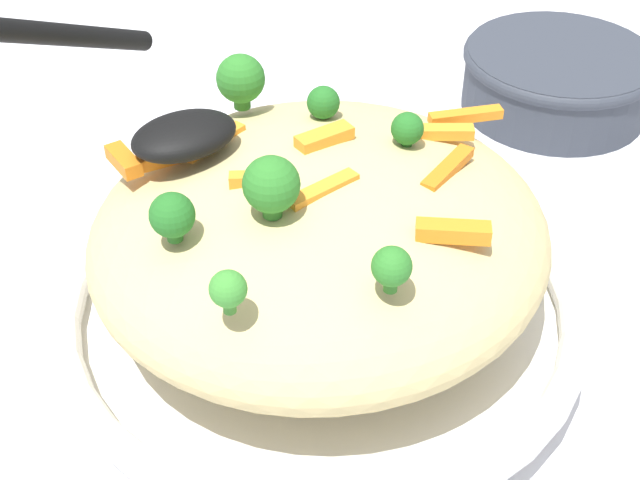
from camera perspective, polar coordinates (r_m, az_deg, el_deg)
ground_plane at (r=0.51m, az=0.00°, el=-6.08°), size 2.40×2.40×0.00m
serving_bowl at (r=0.50m, az=0.00°, el=-4.48°), size 0.30×0.30×0.04m
pasta_mound at (r=0.46m, az=0.00°, el=0.44°), size 0.24×0.24×0.08m
carrot_piece_0 at (r=0.41m, az=8.68°, el=0.56°), size 0.03×0.03×0.01m
carrot_piece_1 at (r=0.47m, az=-6.88°, el=6.35°), size 0.04×0.02×0.01m
carrot_piece_2 at (r=0.45m, az=8.32°, el=4.60°), size 0.04×0.03×0.01m
carrot_piece_3 at (r=0.48m, az=8.50°, el=6.77°), size 0.03×0.02×0.01m
carrot_piece_4 at (r=0.46m, az=0.29°, el=6.71°), size 0.03×0.01×0.01m
carrot_piece_5 at (r=0.42m, az=0.18°, el=3.27°), size 0.04×0.01×0.01m
carrot_piece_6 at (r=0.43m, az=-3.98°, el=3.94°), size 0.03×0.02×0.01m
carrot_piece_7 at (r=0.50m, az=9.48°, el=8.01°), size 0.04×0.02×0.01m
carrot_piece_8 at (r=0.46m, az=-12.68°, el=5.09°), size 0.01×0.03×0.01m
carrot_piece_9 at (r=0.46m, az=-10.03°, el=5.33°), size 0.04×0.01×0.01m
broccoli_floret_0 at (r=0.40m, az=-9.62°, el=1.57°), size 0.02×0.02×0.02m
broccoli_floret_1 at (r=0.36m, az=-6.01°, el=-3.24°), size 0.02×0.02×0.02m
broccoli_floret_2 at (r=0.46m, az=5.62°, el=7.27°), size 0.02×0.02×0.02m
broccoli_floret_3 at (r=0.40m, az=-3.19°, el=3.59°), size 0.03×0.03×0.03m
broccoli_floret_4 at (r=0.48m, az=0.22°, el=8.93°), size 0.02×0.02×0.02m
broccoli_floret_5 at (r=0.50m, az=-4.80°, el=10.50°), size 0.03×0.03×0.03m
broccoli_floret_6 at (r=0.37m, az=4.69°, el=-1.77°), size 0.02×0.02×0.02m
serving_spoon at (r=0.46m, az=-12.31°, el=9.18°), size 0.15×0.14×0.09m
companion_bowl at (r=0.72m, az=15.22°, el=10.29°), size 0.15×0.15×0.05m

